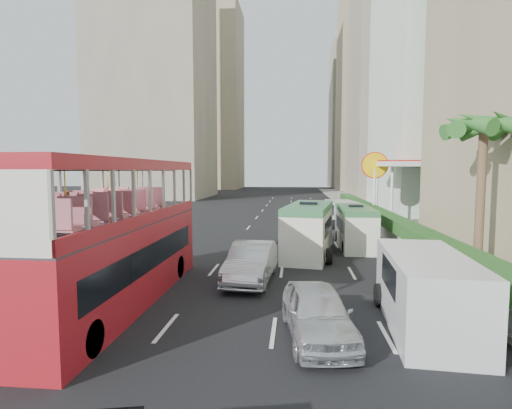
# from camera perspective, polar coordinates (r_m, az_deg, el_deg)

# --- Properties ---
(ground_plane) EXTENTS (200.00, 200.00, 0.00)m
(ground_plane) POSITION_cam_1_polar(r_m,az_deg,el_deg) (14.02, 4.65, -14.63)
(ground_plane) COLOR black
(ground_plane) RESTS_ON ground
(double_decker_bus) EXTENTS (2.50, 11.00, 5.06)m
(double_decker_bus) POSITION_cam_1_polar(r_m,az_deg,el_deg) (14.75, -19.32, -3.77)
(double_decker_bus) COLOR #AB1820
(double_decker_bus) RESTS_ON ground
(car_silver_lane_a) EXTENTS (2.02, 4.97, 1.60)m
(car_silver_lane_a) POSITION_cam_1_polar(r_m,az_deg,el_deg) (17.29, -0.67, -10.81)
(car_silver_lane_a) COLOR silver
(car_silver_lane_a) RESTS_ON ground
(car_silver_lane_b) EXTENTS (2.28, 4.48, 1.46)m
(car_silver_lane_b) POSITION_cam_1_polar(r_m,az_deg,el_deg) (11.93, 8.72, -18.26)
(car_silver_lane_b) COLOR silver
(car_silver_lane_b) RESTS_ON ground
(van_asset) EXTENTS (2.70, 4.81, 1.27)m
(van_asset) POSITION_cam_1_polar(r_m,az_deg,el_deg) (26.23, 6.79, -5.42)
(van_asset) COLOR silver
(van_asset) RESTS_ON ground
(minibus_near) EXTENTS (3.11, 6.62, 2.82)m
(minibus_near) POSITION_cam_1_polar(r_m,az_deg,el_deg) (22.24, 7.54, -3.60)
(minibus_near) COLOR silver
(minibus_near) RESTS_ON ground
(minibus_far) EXTENTS (1.88, 5.60, 2.48)m
(minibus_far) POSITION_cam_1_polar(r_m,az_deg,el_deg) (25.00, 13.97, -3.16)
(minibus_far) COLOR silver
(minibus_far) RESTS_ON ground
(panel_van_near) EXTENTS (2.58, 5.62, 2.19)m
(panel_van_near) POSITION_cam_1_polar(r_m,az_deg,el_deg) (13.17, 23.15, -11.31)
(panel_van_near) COLOR silver
(panel_van_near) RESTS_ON ground
(panel_van_far) EXTENTS (2.71, 5.44, 2.09)m
(panel_van_far) POSITION_cam_1_polar(r_m,az_deg,el_deg) (34.12, 12.33, -1.33)
(panel_van_far) COLOR silver
(panel_van_far) RESTS_ON ground
(sidewalk) EXTENTS (6.00, 120.00, 0.18)m
(sidewalk) POSITION_cam_1_polar(r_m,az_deg,el_deg) (39.48, 18.48, -2.04)
(sidewalk) COLOR #99968C
(sidewalk) RESTS_ON ground
(kerb_wall) EXTENTS (0.30, 44.00, 1.00)m
(kerb_wall) POSITION_cam_1_polar(r_m,az_deg,el_deg) (28.15, 17.92, -3.51)
(kerb_wall) COLOR silver
(kerb_wall) RESTS_ON sidewalk
(hedge) EXTENTS (1.10, 44.00, 0.70)m
(hedge) POSITION_cam_1_polar(r_m,az_deg,el_deg) (28.04, 17.96, -1.80)
(hedge) COLOR #2D6626
(hedge) RESTS_ON kerb_wall
(palm_tree) EXTENTS (0.36, 0.36, 6.40)m
(palm_tree) POSITION_cam_1_polar(r_m,az_deg,el_deg) (18.86, 29.39, 0.31)
(palm_tree) COLOR brown
(palm_tree) RESTS_ON sidewalk
(shell_station) EXTENTS (6.50, 8.00, 5.50)m
(shell_station) POSITION_cam_1_polar(r_m,az_deg,el_deg) (37.57, 20.76, 1.63)
(shell_station) COLOR silver
(shell_station) RESTS_ON ground
(tower_mid) EXTENTS (16.00, 16.00, 50.00)m
(tower_mid) POSITION_cam_1_polar(r_m,az_deg,el_deg) (76.16, 20.20, 20.08)
(tower_mid) COLOR gray
(tower_mid) RESTS_ON ground
(tower_far_a) EXTENTS (14.00, 14.00, 44.00)m
(tower_far_a) POSITION_cam_1_polar(r_m,az_deg,el_deg) (98.22, 15.93, 14.87)
(tower_far_a) COLOR tan
(tower_far_a) RESTS_ON ground
(tower_far_b) EXTENTS (14.00, 14.00, 40.00)m
(tower_far_b) POSITION_cam_1_polar(r_m,az_deg,el_deg) (119.40, 13.99, 12.12)
(tower_far_b) COLOR gray
(tower_far_b) RESTS_ON ground
(tower_left_a) EXTENTS (18.00, 18.00, 52.00)m
(tower_left_a) POSITION_cam_1_polar(r_m,az_deg,el_deg) (75.45, -14.31, 21.16)
(tower_left_a) COLOR gray
(tower_left_a) RESTS_ON ground
(tower_left_b) EXTENTS (16.00, 16.00, 46.00)m
(tower_left_b) POSITION_cam_1_polar(r_m,az_deg,el_deg) (107.15, -6.63, 14.71)
(tower_left_b) COLOR tan
(tower_left_b) RESTS_ON ground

